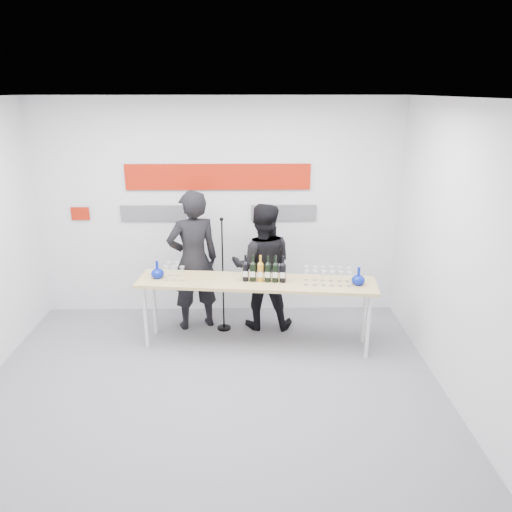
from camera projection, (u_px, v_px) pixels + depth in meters
The scene contains 12 objects.
ground at pixel (212, 385), 5.46m from camera, with size 5.00×5.00×0.00m, color slate.
back_wall at pixel (219, 209), 6.88m from camera, with size 5.00×0.04×3.00m, color silver.
signage at pixel (214, 187), 6.75m from camera, with size 3.38×0.02×0.79m.
tasting_table at pixel (256, 286), 6.06m from camera, with size 2.93×0.89×0.87m.
wine_bottles at pixel (264, 269), 5.97m from camera, with size 0.53×0.13×0.33m.
decanter_left at pixel (157, 269), 6.11m from camera, with size 0.16×0.16×0.21m, color #081C95, non-canonical shape.
decanter_right at pixel (358, 276), 5.89m from camera, with size 0.16×0.16×0.21m, color #081C95, non-canonical shape.
glasses_left at pixel (174, 271), 6.08m from camera, with size 0.26×0.24×0.18m.
glasses_right at pixel (327, 276), 5.94m from camera, with size 0.58×0.28×0.18m.
presenter_left at pixel (193, 261), 6.53m from camera, with size 0.68×0.45×1.88m, color black.
presenter_right at pixel (262, 267), 6.57m from camera, with size 0.83×0.64×1.70m, color black.
mic_stand at pixel (223, 296), 6.58m from camera, with size 0.18×0.18×1.55m.
Camera 1 is at (0.41, -4.73, 3.07)m, focal length 35.00 mm.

